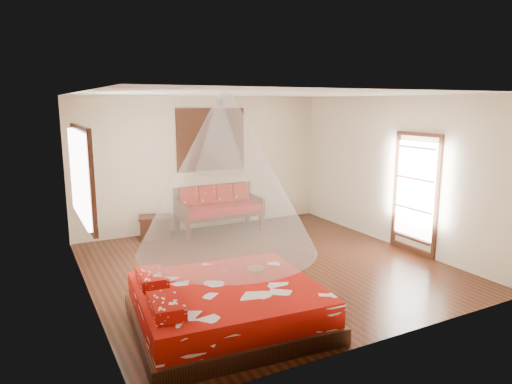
% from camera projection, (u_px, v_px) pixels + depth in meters
% --- Properties ---
extents(room, '(5.54, 5.54, 2.84)m').
position_uv_depth(room, '(265.00, 183.00, 7.32)').
color(room, black).
rests_on(room, ground).
extents(bed, '(2.35, 2.16, 0.65)m').
position_uv_depth(bed, '(226.00, 306.00, 5.51)').
color(bed, black).
rests_on(bed, floor).
extents(daybed, '(1.77, 0.79, 0.94)m').
position_uv_depth(daybed, '(218.00, 206.00, 9.64)').
color(daybed, black).
rests_on(daybed, floor).
extents(storage_chest, '(0.74, 0.62, 0.44)m').
position_uv_depth(storage_chest, '(156.00, 227.00, 9.15)').
color(storage_chest, black).
rests_on(storage_chest, floor).
extents(shutter_panel, '(1.52, 0.06, 1.32)m').
position_uv_depth(shutter_panel, '(211.00, 140.00, 9.67)').
color(shutter_panel, black).
rests_on(shutter_panel, wall_back).
extents(window_left, '(0.10, 1.74, 1.34)m').
position_uv_depth(window_left, '(84.00, 175.00, 6.20)').
color(window_left, black).
rests_on(window_left, wall_left).
extents(glazed_door, '(0.08, 1.02, 2.16)m').
position_uv_depth(glazed_door, '(415.00, 194.00, 8.10)').
color(glazed_door, black).
rests_on(glazed_door, floor).
extents(wine_tray, '(0.24, 0.24, 0.19)m').
position_uv_depth(wine_tray, '(256.00, 267.00, 5.99)').
color(wine_tray, brown).
rests_on(wine_tray, bed).
extents(mosquito_net_main, '(2.12, 2.12, 1.80)m').
position_uv_depth(mosquito_net_main, '(226.00, 175.00, 5.21)').
color(mosquito_net_main, white).
rests_on(mosquito_net_main, ceiling).
extents(mosquito_net_daybed, '(1.03, 1.03, 1.50)m').
position_uv_depth(mosquito_net_daybed, '(220.00, 136.00, 9.24)').
color(mosquito_net_daybed, white).
rests_on(mosquito_net_daybed, ceiling).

